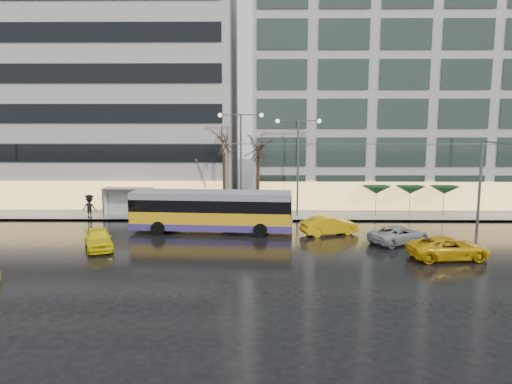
{
  "coord_description": "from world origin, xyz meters",
  "views": [
    {
      "loc": [
        3.87,
        -32.79,
        9.04
      ],
      "look_at": [
        3.4,
        5.0,
        3.17
      ],
      "focal_mm": 35.0,
      "sensor_mm": 36.0,
      "label": 1
    }
  ],
  "objects_px": {
    "street_lamp_near": "(241,150)",
    "taxi_a": "(98,239)",
    "trolleybus": "(211,212)",
    "bus_shelter": "(124,195)"
  },
  "relations": [
    {
      "from": "bus_shelter",
      "to": "taxi_a",
      "type": "distance_m",
      "value": 10.79
    },
    {
      "from": "trolleybus",
      "to": "street_lamp_near",
      "type": "xyz_separation_m",
      "value": [
        2.06,
        5.71,
        4.43
      ]
    },
    {
      "from": "trolleybus",
      "to": "bus_shelter",
      "type": "height_order",
      "value": "trolleybus"
    },
    {
      "from": "trolleybus",
      "to": "bus_shelter",
      "type": "distance_m",
      "value": 10.04
    },
    {
      "from": "trolleybus",
      "to": "street_lamp_near",
      "type": "relative_size",
      "value": 1.39
    },
    {
      "from": "taxi_a",
      "to": "trolleybus",
      "type": "bearing_deg",
      "value": 12.66
    },
    {
      "from": "street_lamp_near",
      "to": "taxi_a",
      "type": "bearing_deg",
      "value": -130.66
    },
    {
      "from": "bus_shelter",
      "to": "taxi_a",
      "type": "xyz_separation_m",
      "value": [
        1.13,
        -10.66,
        -1.24
      ]
    },
    {
      "from": "street_lamp_near",
      "to": "taxi_a",
      "type": "height_order",
      "value": "street_lamp_near"
    },
    {
      "from": "trolleybus",
      "to": "street_lamp_near",
      "type": "distance_m",
      "value": 7.52
    }
  ]
}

